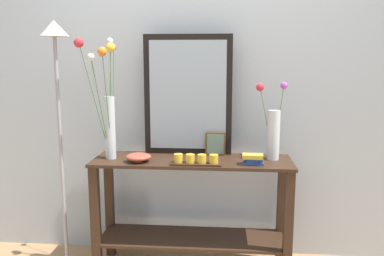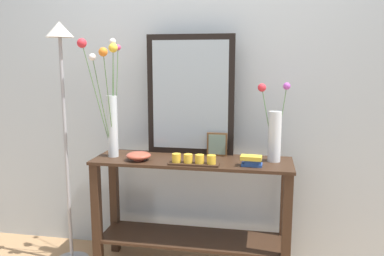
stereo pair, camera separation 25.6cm
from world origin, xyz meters
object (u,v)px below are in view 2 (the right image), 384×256
at_px(vase_right, 274,131).
at_px(console_table, 192,203).
at_px(candle_tray, 194,160).
at_px(picture_frame_small, 217,144).
at_px(tall_vase_left, 109,104).
at_px(decorative_bowl, 139,156).
at_px(book_stack, 252,161).
at_px(floor_lamp, 64,105).
at_px(mirror_leaning, 190,95).

bearing_deg(vase_right, console_table, -174.12).
xyz_separation_m(candle_tray, picture_frame_small, (0.11, 0.26, 0.05)).
bearing_deg(tall_vase_left, decorative_bowl, -15.07).
relative_size(tall_vase_left, book_stack, 5.76).
relative_size(candle_tray, floor_lamp, 0.19).
bearing_deg(vase_right, floor_lamp, -174.99).
distance_m(console_table, book_stack, 0.52).
bearing_deg(vase_right, picture_frame_small, 169.33).
height_order(tall_vase_left, decorative_bowl, tall_vase_left).
distance_m(mirror_leaning, vase_right, 0.62).
bearing_deg(picture_frame_small, vase_right, -10.67).
distance_m(candle_tray, book_stack, 0.36).
bearing_deg(mirror_leaning, console_table, -75.72).
bearing_deg(book_stack, vase_right, 48.50).
relative_size(decorative_bowl, floor_lamp, 0.10).
xyz_separation_m(decorative_bowl, floor_lamp, (-0.52, 0.02, 0.32)).
height_order(mirror_leaning, decorative_bowl, mirror_leaning).
relative_size(candle_tray, picture_frame_small, 1.98).
height_order(tall_vase_left, vase_right, tall_vase_left).
bearing_deg(vase_right, decorative_bowl, -170.62).
bearing_deg(console_table, decorative_bowl, -165.31).
height_order(candle_tray, book_stack, same).
relative_size(console_table, candle_tray, 4.11).
bearing_deg(mirror_leaning, picture_frame_small, -11.62).
bearing_deg(book_stack, picture_frame_small, 137.57).
relative_size(tall_vase_left, floor_lamp, 0.47).
bearing_deg(mirror_leaning, decorative_bowl, -139.44).
bearing_deg(mirror_leaning, floor_lamp, -164.17).
distance_m(candle_tray, picture_frame_small, 0.29).
xyz_separation_m(candle_tray, decorative_bowl, (-0.37, 0.04, 0.00)).
distance_m(decorative_bowl, book_stack, 0.73).
bearing_deg(floor_lamp, candle_tray, -4.23).
bearing_deg(decorative_bowl, candle_tray, -6.85).
bearing_deg(decorative_bowl, console_table, 14.69).
bearing_deg(picture_frame_small, candle_tray, -113.82).
relative_size(mirror_leaning, book_stack, 6.00).
bearing_deg(console_table, floor_lamp, -175.53).
bearing_deg(decorative_bowl, mirror_leaning, 40.56).
bearing_deg(mirror_leaning, tall_vase_left, -159.02).
xyz_separation_m(console_table, picture_frame_small, (0.15, 0.13, 0.38)).
bearing_deg(tall_vase_left, book_stack, -3.99).
distance_m(book_stack, floor_lamp, 1.29).
height_order(mirror_leaning, tall_vase_left, mirror_leaning).
xyz_separation_m(candle_tray, book_stack, (0.36, 0.04, 0.01)).
height_order(console_table, picture_frame_small, picture_frame_small).
bearing_deg(tall_vase_left, candle_tray, -9.89).
relative_size(mirror_leaning, vase_right, 1.62).
bearing_deg(decorative_bowl, book_stack, -0.64).
height_order(vase_right, decorative_bowl, vase_right).
xyz_separation_m(vase_right, candle_tray, (-0.49, -0.19, -0.17)).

